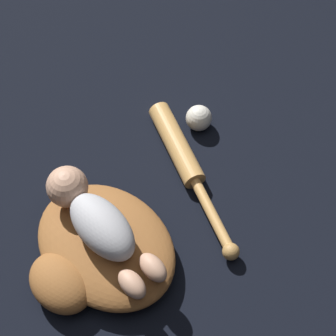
# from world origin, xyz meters

# --- Properties ---
(ground_plane) EXTENTS (6.00, 6.00, 0.00)m
(ground_plane) POSITION_xyz_m (0.00, 0.00, 0.00)
(ground_plane) COLOR black
(baseball_glove) EXTENTS (0.42, 0.39, 0.08)m
(baseball_glove) POSITION_xyz_m (-0.05, 0.02, 0.04)
(baseball_glove) COLOR #935B2D
(baseball_glove) RESTS_ON ground
(baby_figure) EXTENTS (0.33, 0.21, 0.09)m
(baby_figure) POSITION_xyz_m (-0.03, -0.01, 0.13)
(baby_figure) COLOR #B2B2B7
(baby_figure) RESTS_ON baseball_glove
(baseball_bat) EXTENTS (0.36, 0.34, 0.06)m
(baseball_bat) POSITION_xyz_m (-0.11, -0.29, 0.03)
(baseball_bat) COLOR tan
(baseball_bat) RESTS_ON ground
(baseball) EXTENTS (0.07, 0.07, 0.07)m
(baseball) POSITION_xyz_m (-0.10, -0.42, 0.03)
(baseball) COLOR silver
(baseball) RESTS_ON ground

